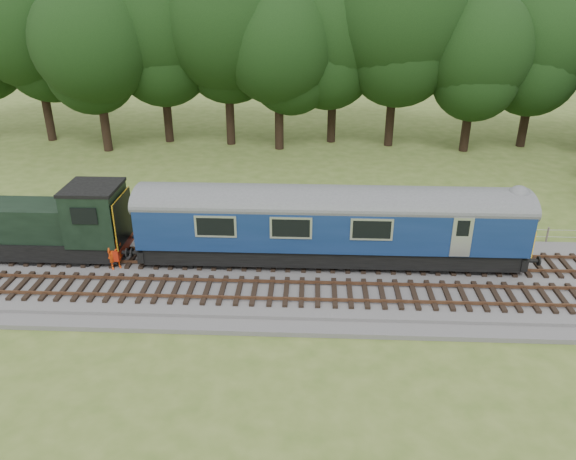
{
  "coord_description": "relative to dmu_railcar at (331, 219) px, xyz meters",
  "views": [
    {
      "loc": [
        -2.47,
        -22.78,
        13.24
      ],
      "look_at": [
        -3.56,
        1.4,
        2.0
      ],
      "focal_mm": 35.0,
      "sensor_mm": 36.0,
      "label": 1
    }
  ],
  "objects": [
    {
      "name": "shunter_loco",
      "position": [
        -13.93,
        0.0,
        -0.63
      ],
      "size": [
        8.91,
        2.6,
        3.38
      ],
      "color": "black",
      "rests_on": "ground"
    },
    {
      "name": "tree_line",
      "position": [
        1.55,
        20.6,
        -2.61
      ],
      "size": [
        70.0,
        8.0,
        18.0
      ],
      "primitive_type": null,
      "color": "black",
      "rests_on": "ground"
    },
    {
      "name": "ballast",
      "position": [
        1.55,
        -1.4,
        -2.43
      ],
      "size": [
        70.0,
        7.0,
        0.35
      ],
      "primitive_type": "cube",
      "color": "#4C4C4F",
      "rests_on": "ground"
    },
    {
      "name": "dmu_railcar",
      "position": [
        0.0,
        0.0,
        0.0
      ],
      "size": [
        18.05,
        2.86,
        3.88
      ],
      "color": "black",
      "rests_on": "ground"
    },
    {
      "name": "worker",
      "position": [
        -10.12,
        -1.11,
        -1.32
      ],
      "size": [
        0.81,
        0.75,
        1.86
      ],
      "primitive_type": "imported",
      "rotation": [
        0.0,
        0.0,
        0.59
      ],
      "color": "#E9410C",
      "rests_on": "ballast"
    },
    {
      "name": "track_south",
      "position": [
        1.55,
        -3.0,
        -2.19
      ],
      "size": [
        67.2,
        2.4,
        0.21
      ],
      "color": "black",
      "rests_on": "ballast"
    },
    {
      "name": "fence",
      "position": [
        1.55,
        3.1,
        -2.61
      ],
      "size": [
        64.0,
        0.12,
        1.0
      ],
      "primitive_type": null,
      "color": "#6B6054",
      "rests_on": "ground"
    },
    {
      "name": "ground",
      "position": [
        1.55,
        -1.4,
        -2.61
      ],
      "size": [
        120.0,
        120.0,
        0.0
      ],
      "primitive_type": "plane",
      "color": "#4A6224",
      "rests_on": "ground"
    },
    {
      "name": "track_north",
      "position": [
        1.55,
        -0.0,
        -2.19
      ],
      "size": [
        67.2,
        2.4,
        0.21
      ],
      "color": "black",
      "rests_on": "ballast"
    }
  ]
}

